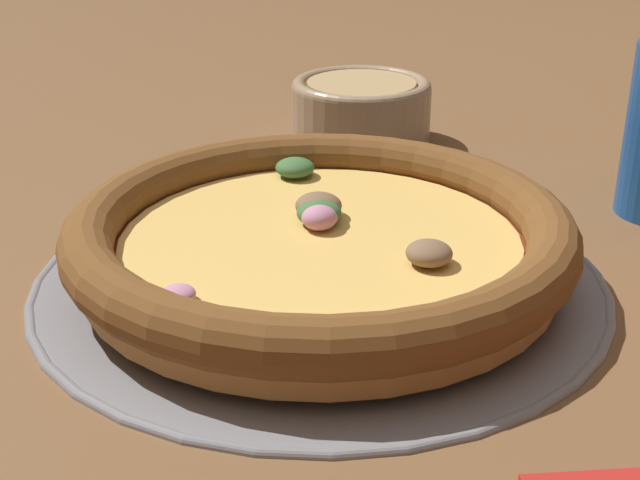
# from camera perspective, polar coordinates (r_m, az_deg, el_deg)

# --- Properties ---
(ground_plane) EXTENTS (3.00, 3.00, 0.00)m
(ground_plane) POSITION_cam_1_polar(r_m,az_deg,el_deg) (0.55, 0.00, -2.57)
(ground_plane) COLOR brown
(pizza_tray) EXTENTS (0.35, 0.35, 0.01)m
(pizza_tray) POSITION_cam_1_polar(r_m,az_deg,el_deg) (0.55, 0.00, -2.23)
(pizza_tray) COLOR gray
(pizza_tray) RESTS_ON ground_plane
(pizza) EXTENTS (0.31, 0.31, 0.04)m
(pizza) POSITION_cam_1_polar(r_m,az_deg,el_deg) (0.54, 0.00, 0.17)
(pizza) COLOR #BC7F42
(pizza) RESTS_ON pizza_tray
(bowl_near) EXTENTS (0.12, 0.12, 0.06)m
(bowl_near) POSITION_cam_1_polar(r_m,az_deg,el_deg) (0.79, 2.64, 8.41)
(bowl_near) COLOR #9E8466
(bowl_near) RESTS_ON ground_plane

